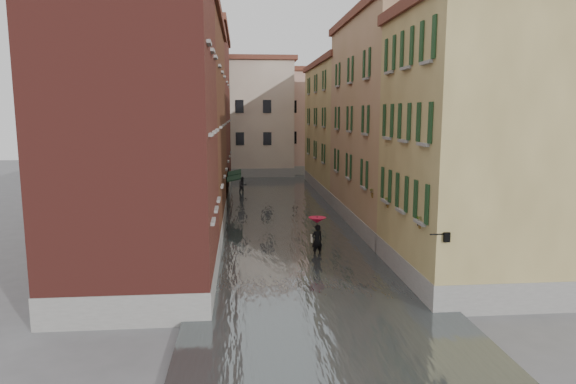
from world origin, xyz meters
name	(u,v)px	position (x,y,z in m)	size (l,w,h in m)	color
ground	(304,270)	(0.00, 0.00, 0.00)	(120.00, 120.00, 0.00)	#5B5B5E
floodwater	(282,214)	(0.00, 13.00, 0.10)	(10.00, 60.00, 0.20)	#51585A
building_left_near	(138,134)	(-7.00, -2.00, 6.50)	(6.00, 8.00, 13.00)	maroon
building_left_mid	(173,131)	(-7.00, 9.00, 6.25)	(6.00, 14.00, 12.50)	brown
building_left_far	(195,116)	(-7.00, 24.00, 7.00)	(6.00, 16.00, 14.00)	maroon
building_right_near	(472,151)	(7.00, -2.00, 5.75)	(6.00, 8.00, 11.50)	olive
building_right_mid	(396,126)	(7.00, 9.00, 6.50)	(6.00, 14.00, 13.00)	tan
building_right_far	(348,130)	(7.00, 24.00, 5.75)	(6.00, 16.00, 11.50)	olive
building_end_cream	(240,120)	(-3.00, 38.00, 6.50)	(12.00, 9.00, 13.00)	beige
building_end_pink	(313,124)	(6.00, 40.00, 6.00)	(10.00, 9.00, 12.00)	tan
awning_near	(233,179)	(-3.49, 14.78, 2.46)	(1.09, 2.72, 2.80)	black
awning_far	(234,174)	(-3.48, 18.02, 2.47)	(1.09, 3.12, 2.80)	black
wall_lantern	(446,237)	(4.33, -6.00, 3.01)	(0.71, 0.22, 0.35)	black
window_planters	(394,197)	(4.12, -0.37, 3.51)	(0.59, 8.13, 0.84)	#9E6933
pedestrian_main	(317,233)	(0.95, 2.29, 1.24)	(0.93, 0.93, 2.06)	black
pedestrian_far	(243,186)	(-2.79, 22.86, 0.81)	(0.79, 0.62, 1.63)	black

